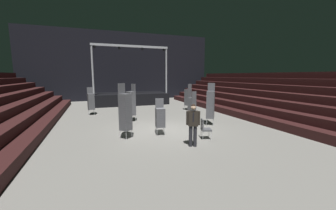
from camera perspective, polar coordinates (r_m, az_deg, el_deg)
name	(u,v)px	position (r m, az deg, el deg)	size (l,w,h in m)	color
ground_plane	(164,131)	(10.94, -1.02, -7.39)	(22.00, 30.00, 0.10)	slate
arena_end_wall	(123,66)	(25.21, -12.52, 10.60)	(22.00, 0.30, 8.00)	black
bleacher_bank_right	(271,94)	(16.18, 26.94, 2.68)	(5.25, 24.00, 3.15)	black
stage_riser	(130,98)	(21.07, -10.64, 2.01)	(7.44, 3.20, 5.71)	black
man_with_tie	(193,123)	(8.33, 7.09, -4.95)	(0.56, 0.37, 1.78)	black
chair_stack_front_left	(125,111)	(9.47, -11.96, -1.79)	(0.62, 0.62, 2.56)	#B2B5BA
chair_stack_front_right	(131,103)	(13.00, -10.36, 0.59)	(0.58, 0.58, 2.39)	#B2B5BA
chair_stack_mid_left	(188,97)	(17.16, 5.65, 2.25)	(0.57, 0.57, 2.22)	#B2B5BA
chair_stack_mid_right	(160,117)	(9.93, -2.22, -3.38)	(0.50, 0.50, 1.79)	#B2B5BA
chair_stack_mid_centre	(91,101)	(16.02, -20.90, 1.01)	(0.52, 0.52, 2.05)	#B2B5BA
chair_stack_rear_left	(210,104)	(12.14, 11.90, 0.21)	(0.62, 0.62, 2.48)	#B2B5BA
chair_stack_rear_right	(192,104)	(14.70, 6.82, 0.40)	(0.55, 0.55, 1.79)	#B2B5BA
loose_chair_near_man	(205,128)	(9.51, 10.31, -6.31)	(0.55, 0.55, 0.95)	#B2B5BA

